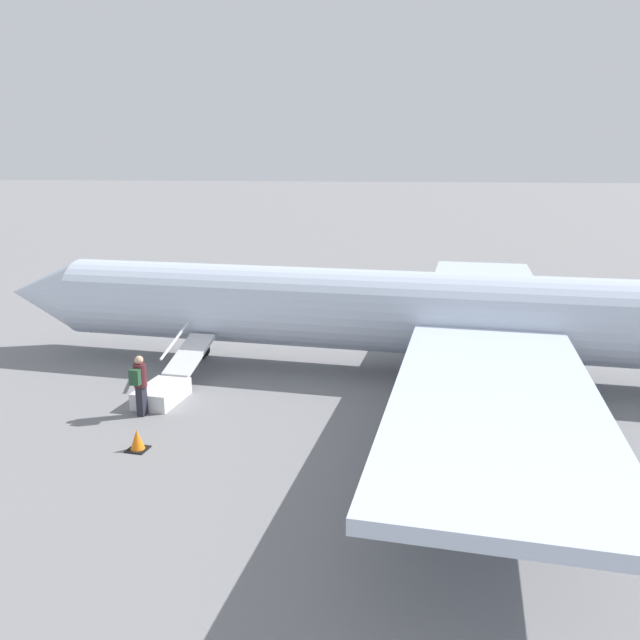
# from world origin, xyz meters

# --- Properties ---
(ground_plane) EXTENTS (600.00, 600.00, 0.00)m
(ground_plane) POSITION_xyz_m (0.00, 0.00, 0.00)
(ground_plane) COLOR slate
(airplane_main) EXTENTS (33.37, 25.27, 7.18)m
(airplane_main) POSITION_xyz_m (-1.01, -0.01, 2.14)
(airplane_main) COLOR silver
(airplane_main) RESTS_ON ground
(boarding_stairs) EXTENTS (1.12, 4.03, 1.76)m
(boarding_stairs) POSITION_xyz_m (8.00, 3.98, 0.38)
(boarding_stairs) COLOR silver
(boarding_stairs) RESTS_ON ground
(passenger) EXTENTS (0.36, 0.54, 1.74)m
(passenger) POSITION_xyz_m (8.02, 5.51, 1.00)
(passenger) COLOR #23232D
(passenger) RESTS_ON ground
(traffic_cone_near_stairs) EXTENTS (0.49, 0.49, 0.53)m
(traffic_cone_near_stairs) POSITION_xyz_m (7.00, 7.52, 0.25)
(traffic_cone_near_stairs) COLOR black
(traffic_cone_near_stairs) RESTS_ON ground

